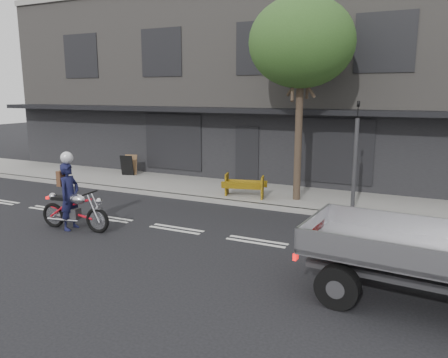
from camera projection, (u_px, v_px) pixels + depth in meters
ground at (176, 229)px, 12.15m from camera, size 80.00×80.00×0.00m
sidewalk at (243, 192)px, 16.29m from camera, size 32.00×3.20×0.15m
kerb at (224, 202)px, 14.88m from camera, size 32.00×0.20×0.15m
building_main at (296, 87)px, 21.36m from camera, size 26.00×10.00×8.00m
street_tree at (301, 43)px, 13.90m from camera, size 3.40×3.40×6.74m
traffic_light_pole at (355, 164)px, 13.01m from camera, size 0.12×0.12×3.50m
motorcycle at (75, 209)px, 12.00m from camera, size 2.19×0.64×1.13m
rider at (70, 196)px, 11.99m from camera, size 0.51×0.72×1.86m
construction_barrier at (242, 186)px, 15.02m from camera, size 1.54×0.92×0.81m
sandwich_board at (127, 165)px, 19.06m from camera, size 0.63×0.50×0.89m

